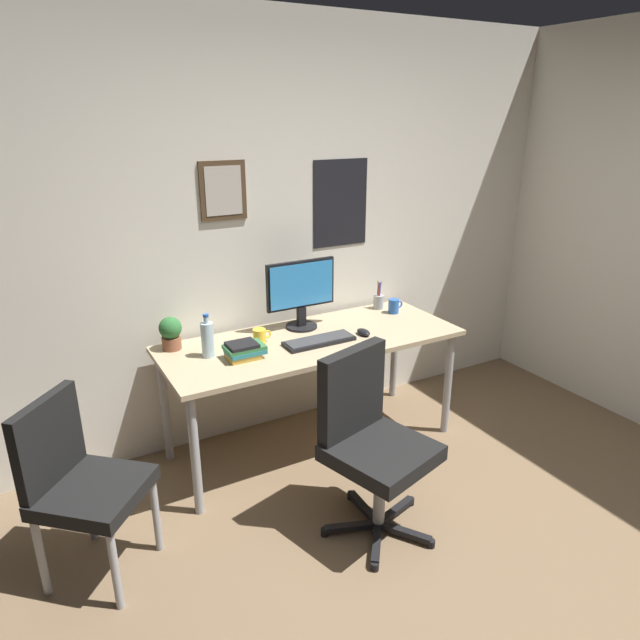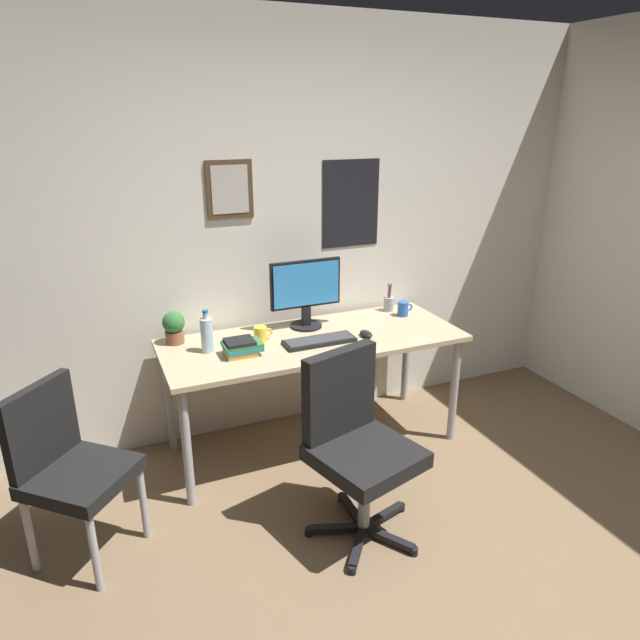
{
  "view_description": "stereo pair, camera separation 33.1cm",
  "coord_description": "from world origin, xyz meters",
  "views": [
    {
      "loc": [
        -1.49,
        -1.1,
        2.03
      ],
      "look_at": [
        0.03,
        1.61,
        0.89
      ],
      "focal_mm": 31.93,
      "sensor_mm": 36.0,
      "label": 1
    },
    {
      "loc": [
        -1.19,
        -1.24,
        2.03
      ],
      "look_at": [
        0.03,
        1.61,
        0.89
      ],
      "focal_mm": 31.93,
      "sensor_mm": 36.0,
      "label": 2
    }
  ],
  "objects": [
    {
      "name": "water_bottle",
      "position": [
        -0.61,
        1.76,
        0.84
      ],
      "size": [
        0.07,
        0.07,
        0.25
      ],
      "color": "silver",
      "rests_on": "desk"
    },
    {
      "name": "coffee_mug_near",
      "position": [
        0.73,
        1.85,
        0.79
      ],
      "size": [
        0.11,
        0.07,
        0.1
      ],
      "color": "#2659B2",
      "rests_on": "desk"
    },
    {
      "name": "desk",
      "position": [
        0.03,
        1.71,
        0.67
      ],
      "size": [
        1.82,
        0.71,
        0.74
      ],
      "color": "tan",
      "rests_on": "ground_plane"
    },
    {
      "name": "monitor",
      "position": [
        0.06,
        1.91,
        0.98
      ],
      "size": [
        0.46,
        0.2,
        0.43
      ],
      "color": "black",
      "rests_on": "desk"
    },
    {
      "name": "computer_mouse",
      "position": [
        0.33,
        1.61,
        0.76
      ],
      "size": [
        0.06,
        0.11,
        0.04
      ],
      "color": "black",
      "rests_on": "desk"
    },
    {
      "name": "side_chair",
      "position": [
        -1.39,
        1.28,
        0.5
      ],
      "size": [
        0.59,
        0.59,
        0.88
      ],
      "color": "black",
      "rests_on": "ground_plane"
    },
    {
      "name": "book_stack_left",
      "position": [
        -0.44,
        1.64,
        0.78
      ],
      "size": [
        0.22,
        0.15,
        0.09
      ],
      "color": "gold",
      "rests_on": "desk"
    },
    {
      "name": "pen_cup",
      "position": [
        0.69,
        1.98,
        0.79
      ],
      "size": [
        0.07,
        0.07,
        0.2
      ],
      "color": "#9EA0A5",
      "rests_on": "desk"
    },
    {
      "name": "potted_plant",
      "position": [
        -0.76,
        1.96,
        0.84
      ],
      "size": [
        0.13,
        0.13,
        0.2
      ],
      "color": "brown",
      "rests_on": "desk"
    },
    {
      "name": "keyboard",
      "position": [
        0.03,
        1.63,
        0.75
      ],
      "size": [
        0.43,
        0.15,
        0.03
      ],
      "color": "black",
      "rests_on": "desk"
    },
    {
      "name": "coffee_mug_far",
      "position": [
        -0.28,
        1.79,
        0.78
      ],
      "size": [
        0.12,
        0.08,
        0.09
      ],
      "color": "yellow",
      "rests_on": "desk"
    },
    {
      "name": "office_chair",
      "position": [
        -0.09,
        0.91,
        0.53
      ],
      "size": [
        0.58,
        0.59,
        0.95
      ],
      "color": "black",
      "rests_on": "ground_plane"
    },
    {
      "name": "wall_back",
      "position": [
        -0.0,
        2.15,
        1.3
      ],
      "size": [
        4.4,
        0.1,
        2.6
      ],
      "color": "silver",
      "rests_on": "ground_plane"
    }
  ]
}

